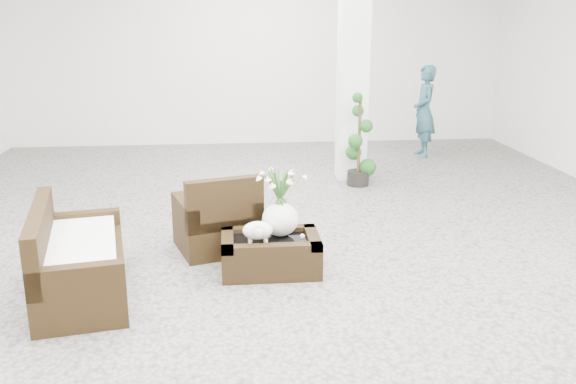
{
  "coord_description": "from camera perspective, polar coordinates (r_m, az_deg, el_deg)",
  "views": [
    {
      "loc": [
        -0.57,
        -5.99,
        2.3
      ],
      "look_at": [
        0.0,
        -0.1,
        0.62
      ],
      "focal_mm": 38.86,
      "sensor_mm": 36.0,
      "label": 1
    }
  ],
  "objects": [
    {
      "name": "topiary",
      "position": [
        8.68,
        6.53,
        4.71
      ],
      "size": [
        0.34,
        0.34,
        1.28
      ],
      "primitive_type": null,
      "color": "#1A4716",
      "rests_on": "ground"
    },
    {
      "name": "loveseat",
      "position": [
        5.54,
        -18.54,
        -5.15
      ],
      "size": [
        0.97,
        1.58,
        0.78
      ],
      "primitive_type": "cube",
      "rotation": [
        0.0,
        0.0,
        1.76
      ],
      "color": "#2F200E",
      "rests_on": "ground"
    },
    {
      "name": "armchair",
      "position": [
        6.32,
        -6.57,
        -1.7
      ],
      "size": [
        0.94,
        0.92,
        0.81
      ],
      "primitive_type": "cube",
      "rotation": [
        0.0,
        0.0,
        3.43
      ],
      "color": "#2F200E",
      "rests_on": "ground"
    },
    {
      "name": "coffee_table",
      "position": [
        5.81,
        -1.61,
        -5.78
      ],
      "size": [
        0.9,
        0.6,
        0.31
      ],
      "primitive_type": "cube",
      "color": "#2F200E",
      "rests_on": "ground"
    },
    {
      "name": "ground",
      "position": [
        6.44,
        -0.09,
        -5.07
      ],
      "size": [
        11.0,
        11.0,
        0.0
      ],
      "primitive_type": "plane",
      "color": "gray",
      "rests_on": "ground"
    },
    {
      "name": "shopper",
      "position": [
        10.71,
        12.37,
        7.22
      ],
      "size": [
        0.39,
        0.57,
        1.52
      ],
      "primitive_type": "imported",
      "rotation": [
        0.0,
        0.0,
        -1.62
      ],
      "color": "#2C5362",
      "rests_on": "ground"
    },
    {
      "name": "column",
      "position": [
        8.98,
        5.99,
        12.25
      ],
      "size": [
        0.4,
        0.4,
        3.5
      ],
      "primitive_type": "cube",
      "color": "white",
      "rests_on": "ground"
    },
    {
      "name": "sheep_figurine",
      "position": [
        5.62,
        -2.79,
        -3.72
      ],
      "size": [
        0.28,
        0.23,
        0.21
      ],
      "primitive_type": "ellipsoid",
      "color": "white",
      "rests_on": "coffee_table"
    },
    {
      "name": "tealight",
      "position": [
        5.8,
        1.33,
        -4.03
      ],
      "size": [
        0.04,
        0.04,
        0.03
      ],
      "primitive_type": "cylinder",
      "color": "white",
      "rests_on": "coffee_table"
    },
    {
      "name": "planter_narcissus",
      "position": [
        5.74,
        -0.73,
        -0.21
      ],
      "size": [
        0.44,
        0.44,
        0.8
      ],
      "primitive_type": null,
      "color": "white",
      "rests_on": "coffee_table"
    }
  ]
}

